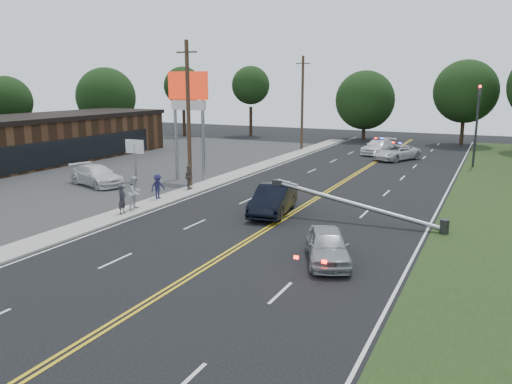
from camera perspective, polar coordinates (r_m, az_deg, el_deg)
The scene contains 26 objects.
ground at distance 21.02m, azimuth -4.40°, elevation -7.67°, with size 120.00×120.00×0.00m, color black.
parking_lot at distance 41.03m, azimuth -21.79°, elevation 1.39°, with size 25.00×60.00×0.01m, color #2D2D2D.
sidewalk at distance 33.47m, azimuth -8.23°, elevation -0.07°, with size 1.80×70.00×0.12m, color #A6A196.
centerline_yellow at distance 29.69m, azimuth 5.35°, elevation -1.68°, with size 0.36×80.00×0.00m, color gold.
pharmacy_building at distance 49.32m, azimuth -24.89°, elevation 5.41°, with size 8.40×30.40×4.30m.
pylon_sign at distance 37.21m, azimuth -7.74°, elevation 10.42°, with size 3.20×0.35×8.00m.
small_sign at distance 37.98m, azimuth -13.68°, elevation 4.67°, with size 1.60×0.14×3.10m.
traffic_signal at distance 47.13m, azimuth 23.96°, elevation 7.68°, with size 0.28×0.41×7.05m.
fallen_streetlight at distance 26.44m, azimuth 12.37°, elevation -1.65°, with size 9.36×0.44×1.91m.
utility_pole_mid at distance 34.87m, azimuth -7.73°, elevation 8.79°, with size 1.60×0.28×10.00m.
utility_pole_far at distance 54.56m, azimuth 5.31°, elevation 10.10°, with size 1.60×0.28×10.00m.
tree_2 at distance 59.73m, azimuth -26.63°, elevation 9.23°, with size 5.32×5.32×7.94m.
tree_3 at distance 66.75m, azimuth -16.76°, elevation 10.34°, with size 7.39×7.39×9.13m.
tree_4 at distance 69.97m, azimuth -8.34°, elevation 11.87°, with size 5.23×5.23×9.39m.
tree_5 at distance 69.26m, azimuth -0.61°, elevation 12.08°, with size 5.16×5.16×9.46m.
tree_6 at distance 65.74m, azimuth 12.35°, elevation 10.21°, with size 7.43×7.43×8.76m.
tree_7 at distance 63.67m, azimuth 22.83°, elevation 10.53°, with size 7.27×7.27×9.86m.
crashed_sedan at distance 27.86m, azimuth 1.97°, elevation -0.87°, with size 1.72×4.94×1.63m, color black.
waiting_sedan at distance 20.67m, azimuth 8.18°, elevation -6.08°, with size 1.64×4.07×1.39m, color #9C9FA4.
parked_car at distance 37.44m, azimuth -17.75°, elevation 1.82°, with size 2.02×4.98×1.44m, color silver.
emergency_a at distance 49.36m, azimuth 15.72°, elevation 4.36°, with size 2.37×5.15×1.43m, color silver.
emergency_b at distance 53.09m, azimuth 13.81°, elevation 5.06°, with size 2.15×5.28×1.53m, color white.
bystander_a at distance 28.41m, azimuth -15.06°, elevation -0.79°, with size 0.59×0.39×1.63m, color #292830.
bystander_b at distance 29.25m, azimuth -13.64°, elevation -0.06°, with size 0.92×0.72×1.90m, color silver.
bystander_c at distance 31.63m, azimuth -11.16°, elevation 0.63°, with size 0.99×0.57×1.53m, color #1E1C46.
bystander_d at distance 34.06m, azimuth -7.70°, elevation 1.70°, with size 0.97×0.41×1.66m, color #564B45.
Camera 1 is at (10.03, -17.01, 7.18)m, focal length 35.00 mm.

